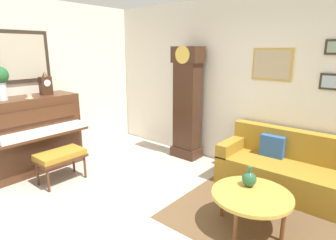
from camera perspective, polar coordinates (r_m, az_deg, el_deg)
ground_plane at (r=3.62m, az=-8.68°, el=-19.90°), size 6.40×6.00×0.10m
wall_left at (r=5.29m, az=-28.42°, el=6.48°), size 0.13×4.90×2.80m
wall_back at (r=4.93m, az=12.34°, el=7.33°), size 5.30×0.13×2.80m
area_rug at (r=3.64m, az=18.09°, el=-19.23°), size 2.10×1.50×0.01m
piano at (r=5.10m, az=-25.80°, el=-2.52°), size 0.87×1.44×1.23m
piano_bench at (r=4.53m, az=-21.12°, el=-6.96°), size 0.42×0.70×0.48m
grandfather_clock at (r=5.08m, az=3.90°, el=2.80°), size 0.52×0.34×2.03m
couch at (r=4.36m, az=23.53°, el=-9.35°), size 1.90×0.80×0.84m
coffee_table at (r=3.32m, az=16.71°, el=-14.64°), size 0.88×0.88×0.43m
mantel_clock at (r=5.08m, az=-23.73°, el=6.66°), size 0.13×0.18×0.38m
flower_vase at (r=4.80m, az=-31.18°, el=7.17°), size 0.26×0.26×0.58m
teacup at (r=4.83m, az=-26.50°, el=4.25°), size 0.12×0.12×0.06m
green_jug at (r=3.43m, az=16.25°, el=-11.49°), size 0.17×0.17×0.24m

